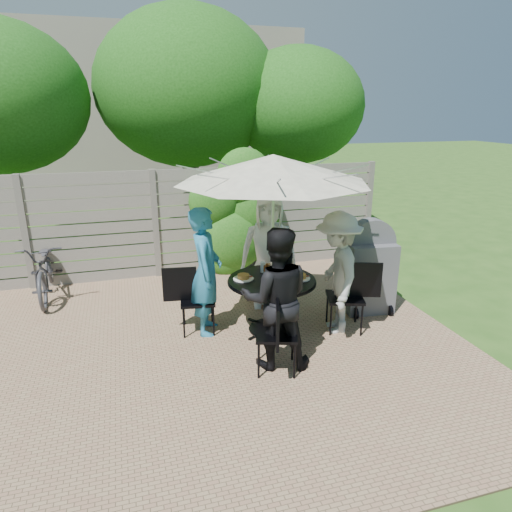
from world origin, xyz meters
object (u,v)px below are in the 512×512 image
object	(u,v)px
chair_left	(197,313)
plate_front	(273,288)
person_left	(206,272)
chair_front	(276,349)
chair_right	(345,310)
umbrella	(273,169)
bicycle	(46,268)
chair_back	(268,285)
person_back	(269,251)
plate_back	(270,268)
plate_left	(243,277)
plate_right	(300,277)
glass_back	(263,267)
syrup_jug	(267,272)
person_front	(276,299)
glass_right	(291,271)
bbq_grill	(368,270)
person_right	(337,273)
glass_front	(282,281)
patio_table	(272,295)
coffee_cup	(278,269)

from	to	relation	value
chair_left	plate_front	distance (m)	1.14
person_left	chair_front	size ratio (longest dim) A/B	1.80
chair_front	chair_right	xyz separation A→B (m)	(1.18, 0.68, 0.00)
umbrella	bicycle	size ratio (longest dim) A/B	1.67
chair_back	person_back	size ratio (longest dim) A/B	0.53
plate_back	chair_front	bearing A→B (deg)	-105.06
plate_left	plate_right	size ratio (longest dim) A/B	1.00
glass_back	plate_left	bearing A→B (deg)	-149.54
plate_front	bicycle	bearing A→B (deg)	139.56
syrup_jug	person_front	bearing A→B (deg)	-101.14
plate_right	glass_right	distance (m)	0.15
chair_left	person_front	world-z (taller)	person_front
plate_left	bbq_grill	world-z (taller)	bbq_grill
person_right	chair_right	bearing A→B (deg)	89.65
chair_left	person_front	size ratio (longest dim) A/B	0.55
chair_left	bicycle	xyz separation A→B (m)	(-2.01, 1.84, 0.18)
chair_front	plate_front	xyz separation A→B (m)	(0.16, 0.58, 0.47)
glass_front	plate_front	bearing A→B (deg)	-151.29
umbrella	plate_front	xyz separation A→B (m)	(-0.09, -0.35, -1.36)
umbrella	plate_left	xyz separation A→B (m)	(-0.35, 0.09, -1.36)
syrup_jug	plate_front	bearing A→B (deg)	-96.71
person_back	chair_front	xyz separation A→B (m)	(-0.47, -1.73, -0.56)
person_left	glass_front	distance (m)	0.97
person_left	person_front	distance (m)	1.17
person_back	glass_back	world-z (taller)	person_back
bbq_grill	umbrella	bearing A→B (deg)	-164.87
chair_back	plate_front	world-z (taller)	chair_back
plate_front	glass_right	distance (m)	0.53
plate_left	syrup_jug	size ratio (longest dim) A/B	1.63
person_right	umbrella	bearing A→B (deg)	-90.00
chair_back	chair_right	size ratio (longest dim) A/B	0.95
person_right	bicycle	distance (m)	4.41
patio_table	chair_back	size ratio (longest dim) A/B	1.53
chair_back	chair_front	size ratio (longest dim) A/B	0.96
chair_front	person_front	world-z (taller)	person_front
chair_front	person_front	bearing A→B (deg)	2.05
person_left	plate_back	xyz separation A→B (m)	(0.89, 0.13, -0.08)
plate_back	coffee_cup	xyz separation A→B (m)	(0.06, -0.16, 0.04)
person_left	syrup_jug	world-z (taller)	person_left
person_back	plate_front	bearing A→B (deg)	-90.00
chair_back	bicycle	distance (m)	3.40
plate_right	person_left	bearing A→B (deg)	164.96
coffee_cup	plate_front	bearing A→B (deg)	-114.82
glass_back	patio_table	bearing A→B (deg)	-83.04
chair_right	plate_left	world-z (taller)	chair_right
plate_back	glass_back	xyz separation A→B (m)	(-0.13, -0.07, 0.05)
umbrella	syrup_jug	size ratio (longest dim) A/B	18.00
chair_left	glass_back	distance (m)	1.04
person_front	plate_right	world-z (taller)	person_front
person_back	coffee_cup	distance (m)	0.62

